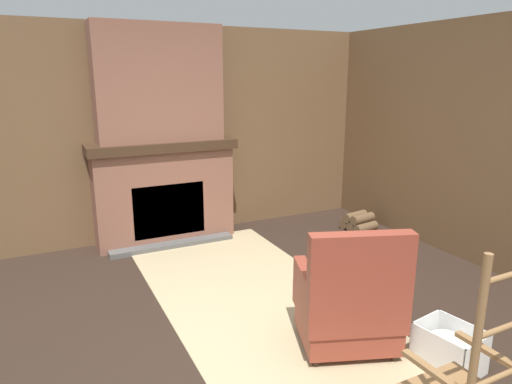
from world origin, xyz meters
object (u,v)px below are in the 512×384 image
object	(u,v)px
storage_case	(188,132)
decorative_plate_on_mantel	(161,131)
firewood_stack	(359,222)
armchair	(349,305)
oil_lamp_vase	(104,135)
laundry_basket	(449,348)

from	to	relation	value
storage_case	decorative_plate_on_mantel	xyz separation A→B (m)	(-0.02, -0.32, 0.03)
firewood_stack	decorative_plate_on_mantel	distance (m)	2.79
firewood_stack	storage_case	world-z (taller)	storage_case
storage_case	decorative_plate_on_mantel	bearing A→B (deg)	-93.61
armchair	decorative_plate_on_mantel	xyz separation A→B (m)	(-2.92, -0.57, 0.98)
oil_lamp_vase	storage_case	distance (m)	0.97
firewood_stack	decorative_plate_on_mantel	size ratio (longest dim) A/B	1.83
oil_lamp_vase	decorative_plate_on_mantel	bearing A→B (deg)	91.76
armchair	firewood_stack	bearing A→B (deg)	-19.95
firewood_stack	laundry_basket	size ratio (longest dim) A/B	0.92
laundry_basket	oil_lamp_vase	bearing A→B (deg)	-153.19
oil_lamp_vase	storage_case	xyz separation A→B (m)	(0.00, 0.97, -0.02)
laundry_basket	decorative_plate_on_mantel	bearing A→B (deg)	-162.69
armchair	storage_case	distance (m)	3.06
firewood_stack	oil_lamp_vase	size ratio (longest dim) A/B	1.44
oil_lamp_vase	firewood_stack	bearing A→B (deg)	75.75
decorative_plate_on_mantel	armchair	bearing A→B (deg)	11.12
laundry_basket	decorative_plate_on_mantel	xyz separation A→B (m)	(-3.41, -1.06, 1.19)
armchair	oil_lamp_vase	size ratio (longest dim) A/B	3.33
armchair	oil_lamp_vase	bearing A→B (deg)	43.01
storage_case	decorative_plate_on_mantel	size ratio (longest dim) A/B	0.95
armchair	laundry_basket	xyz separation A→B (m)	(0.49, 0.49, -0.21)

